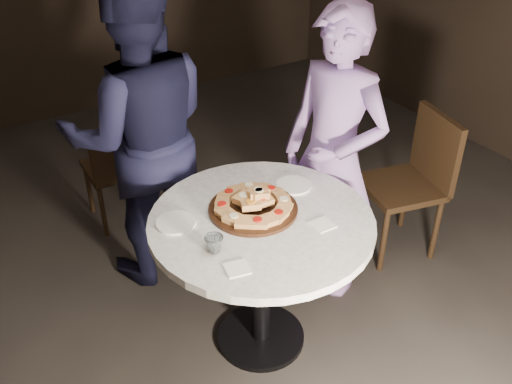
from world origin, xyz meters
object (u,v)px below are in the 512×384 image
at_px(table, 261,244).
at_px(diner_teal, 334,158).
at_px(chair_right, 415,175).
at_px(serving_board, 253,209).
at_px(focaccia_pile, 254,202).
at_px(diner_navy, 141,135).
at_px(chair_far, 117,165).
at_px(water_glass, 214,244).

relative_size(table, diner_teal, 0.76).
xyz_separation_m(table, chair_right, (1.32, 0.21, -0.13)).
height_order(serving_board, focaccia_pile, focaccia_pile).
height_order(chair_right, diner_navy, diner_navy).
relative_size(table, focaccia_pile, 3.34).
bearing_deg(serving_board, chair_far, 99.60).
bearing_deg(serving_board, focaccia_pile, 10.77).
relative_size(serving_board, chair_right, 0.46).
xyz_separation_m(focaccia_pile, chair_right, (1.31, 0.12, -0.33)).
bearing_deg(diner_navy, focaccia_pile, 122.14).
xyz_separation_m(chair_right, diner_teal, (-0.69, 0.02, 0.32)).
bearing_deg(chair_far, table, 101.26).
bearing_deg(focaccia_pile, serving_board, -169.23).
height_order(table, diner_teal, diner_teal).
bearing_deg(serving_board, table, -92.03).
relative_size(serving_board, diner_navy, 0.23).
xyz_separation_m(chair_right, diner_navy, (-1.55, 0.72, 0.40)).
height_order(table, focaccia_pile, focaccia_pile).
bearing_deg(water_glass, diner_navy, 85.20).
relative_size(water_glass, chair_far, 0.10).
bearing_deg(water_glass, table, 17.18).
relative_size(water_glass, chair_right, 0.09).
relative_size(serving_board, chair_far, 0.53).
distance_m(focaccia_pile, diner_navy, 0.88).
bearing_deg(diner_navy, chair_right, 171.50).
bearing_deg(diner_teal, focaccia_pile, -93.85).
bearing_deg(diner_navy, diner_teal, 157.55).
xyz_separation_m(chair_far, chair_right, (1.55, -1.28, 0.07)).
height_order(serving_board, diner_teal, diner_teal).
height_order(serving_board, water_glass, water_glass).
bearing_deg(diner_teal, serving_board, -93.86).
distance_m(table, chair_far, 1.51).
height_order(diner_navy, diner_teal, diner_navy).
bearing_deg(diner_navy, water_glass, 101.69).
xyz_separation_m(chair_far, diner_teal, (0.87, -1.25, 0.39)).
bearing_deg(focaccia_pile, chair_right, 5.41).
distance_m(chair_right, diner_teal, 0.76).
distance_m(focaccia_pile, diner_teal, 0.65).
height_order(serving_board, diner_navy, diner_navy).
relative_size(focaccia_pile, chair_right, 0.41).
height_order(chair_far, diner_navy, diner_navy).
distance_m(table, diner_teal, 0.70).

